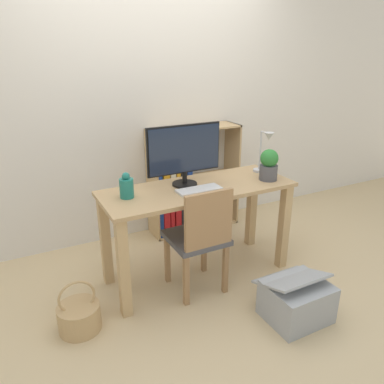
{
  "coord_description": "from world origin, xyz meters",
  "views": [
    {
      "loc": [
        -1.26,
        -2.31,
        1.71
      ],
      "look_at": [
        0.0,
        0.1,
        0.68
      ],
      "focal_mm": 35.0,
      "sensor_mm": 36.0,
      "label": 1
    }
  ],
  "objects_px": {
    "desk_lamp": "(265,148)",
    "storage_box": "(296,300)",
    "basket": "(79,316)",
    "keyboard": "(199,190)",
    "vase": "(127,187)",
    "bookshelf": "(178,184)",
    "monitor": "(184,151)",
    "potted_plant": "(269,165)",
    "chair": "(200,236)"
  },
  "relations": [
    {
      "from": "monitor",
      "to": "bookshelf",
      "type": "bearing_deg",
      "value": 68.64
    },
    {
      "from": "vase",
      "to": "monitor",
      "type": "bearing_deg",
      "value": 5.81
    },
    {
      "from": "potted_plant",
      "to": "chair",
      "type": "height_order",
      "value": "potted_plant"
    },
    {
      "from": "chair",
      "to": "basket",
      "type": "height_order",
      "value": "chair"
    },
    {
      "from": "keyboard",
      "to": "chair",
      "type": "bearing_deg",
      "value": -115.5
    },
    {
      "from": "keyboard",
      "to": "vase",
      "type": "distance_m",
      "value": 0.52
    },
    {
      "from": "monitor",
      "to": "bookshelf",
      "type": "relative_size",
      "value": 0.57
    },
    {
      "from": "storage_box",
      "to": "vase",
      "type": "bearing_deg",
      "value": 136.78
    },
    {
      "from": "bookshelf",
      "to": "basket",
      "type": "xyz_separation_m",
      "value": [
        -1.19,
        -1.0,
        -0.4
      ]
    },
    {
      "from": "desk_lamp",
      "to": "storage_box",
      "type": "xyz_separation_m",
      "value": [
        -0.3,
        -0.82,
        -0.83
      ]
    },
    {
      "from": "storage_box",
      "to": "basket",
      "type": "bearing_deg",
      "value": 157.04
    },
    {
      "from": "bookshelf",
      "to": "storage_box",
      "type": "height_order",
      "value": "bookshelf"
    },
    {
      "from": "keyboard",
      "to": "bookshelf",
      "type": "distance_m",
      "value": 0.93
    },
    {
      "from": "monitor",
      "to": "potted_plant",
      "type": "xyz_separation_m",
      "value": [
        0.64,
        -0.2,
        -0.14
      ]
    },
    {
      "from": "keyboard",
      "to": "potted_plant",
      "type": "distance_m",
      "value": 0.61
    },
    {
      "from": "desk_lamp",
      "to": "basket",
      "type": "height_order",
      "value": "desk_lamp"
    },
    {
      "from": "desk_lamp",
      "to": "storage_box",
      "type": "height_order",
      "value": "desk_lamp"
    },
    {
      "from": "vase",
      "to": "desk_lamp",
      "type": "relative_size",
      "value": 0.52
    },
    {
      "from": "keyboard",
      "to": "bookshelf",
      "type": "height_order",
      "value": "bookshelf"
    },
    {
      "from": "storage_box",
      "to": "desk_lamp",
      "type": "bearing_deg",
      "value": 69.68
    },
    {
      "from": "desk_lamp",
      "to": "storage_box",
      "type": "relative_size",
      "value": 0.84
    },
    {
      "from": "vase",
      "to": "chair",
      "type": "bearing_deg",
      "value": -29.96
    },
    {
      "from": "bookshelf",
      "to": "basket",
      "type": "distance_m",
      "value": 1.61
    },
    {
      "from": "potted_plant",
      "to": "storage_box",
      "type": "height_order",
      "value": "potted_plant"
    },
    {
      "from": "basket",
      "to": "monitor",
      "type": "bearing_deg",
      "value": 18.42
    },
    {
      "from": "potted_plant",
      "to": "basket",
      "type": "distance_m",
      "value": 1.75
    },
    {
      "from": "desk_lamp",
      "to": "bookshelf",
      "type": "xyz_separation_m",
      "value": [
        -0.43,
        0.74,
        -0.47
      ]
    },
    {
      "from": "desk_lamp",
      "to": "bookshelf",
      "type": "bearing_deg",
      "value": 120.35
    },
    {
      "from": "vase",
      "to": "basket",
      "type": "relative_size",
      "value": 0.5
    },
    {
      "from": "desk_lamp",
      "to": "potted_plant",
      "type": "relative_size",
      "value": 1.42
    },
    {
      "from": "desk_lamp",
      "to": "bookshelf",
      "type": "height_order",
      "value": "desk_lamp"
    },
    {
      "from": "chair",
      "to": "vase",
      "type": "bearing_deg",
      "value": 154.7
    },
    {
      "from": "bookshelf",
      "to": "potted_plant",
      "type": "bearing_deg",
      "value": -67.68
    },
    {
      "from": "bookshelf",
      "to": "storage_box",
      "type": "bearing_deg",
      "value": -85.21
    },
    {
      "from": "potted_plant",
      "to": "chair",
      "type": "distance_m",
      "value": 0.79
    },
    {
      "from": "chair",
      "to": "bookshelf",
      "type": "height_order",
      "value": "bookshelf"
    },
    {
      "from": "potted_plant",
      "to": "keyboard",
      "type": "bearing_deg",
      "value": 176.88
    },
    {
      "from": "keyboard",
      "to": "desk_lamp",
      "type": "height_order",
      "value": "desk_lamp"
    },
    {
      "from": "keyboard",
      "to": "chair",
      "type": "relative_size",
      "value": 0.4
    },
    {
      "from": "keyboard",
      "to": "monitor",
      "type": "bearing_deg",
      "value": 102.88
    },
    {
      "from": "desk_lamp",
      "to": "chair",
      "type": "height_order",
      "value": "desk_lamp"
    },
    {
      "from": "vase",
      "to": "bookshelf",
      "type": "xyz_separation_m",
      "value": [
        0.74,
        0.74,
        -0.33
      ]
    },
    {
      "from": "vase",
      "to": "chair",
      "type": "height_order",
      "value": "vase"
    },
    {
      "from": "monitor",
      "to": "keyboard",
      "type": "xyz_separation_m",
      "value": [
        0.04,
        -0.16,
        -0.25
      ]
    },
    {
      "from": "monitor",
      "to": "desk_lamp",
      "type": "relative_size",
      "value": 1.68
    },
    {
      "from": "potted_plant",
      "to": "desk_lamp",
      "type": "bearing_deg",
      "value": 64.94
    },
    {
      "from": "chair",
      "to": "basket",
      "type": "xyz_separation_m",
      "value": [
        -0.89,
        -0.01,
        -0.36
      ]
    },
    {
      "from": "vase",
      "to": "bookshelf",
      "type": "relative_size",
      "value": 0.18
    },
    {
      "from": "vase",
      "to": "desk_lamp",
      "type": "height_order",
      "value": "desk_lamp"
    },
    {
      "from": "bookshelf",
      "to": "keyboard",
      "type": "bearing_deg",
      "value": -105.32
    }
  ]
}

